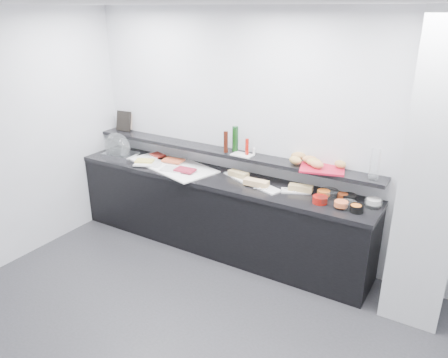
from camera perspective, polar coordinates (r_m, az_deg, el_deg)
The scene contains 55 objects.
back_wall at distance 4.72m, azimuth 8.19°, elevation 5.02°, with size 5.00×0.02×2.70m, color silver.
ceiling at distance 2.79m, azimuth -8.13°, elevation 21.83°, with size 5.00×5.00×0.00m, color white.
column at distance 4.06m, azimuth 25.88°, elevation 0.23°, with size 0.50×0.50×2.70m, color silver.
buffet_cabinet at distance 5.11m, azimuth -0.95°, elevation -4.58°, with size 3.60×0.60×0.85m, color black.
counter_top at distance 4.93m, azimuth -0.98°, elevation 0.12°, with size 3.62×0.62×0.05m, color black.
wall_shelf at distance 4.98m, azimuth 0.07°, elevation 3.48°, with size 3.60×0.25×0.04m, color black.
cloche_base at distance 5.74m, azimuth -13.34°, elevation 3.15°, with size 0.42×0.28×0.04m, color #B4B8BB.
cloche_dome at distance 5.73m, azimuth -13.77°, elevation 4.20°, with size 0.42×0.28×0.34m, color white.
linen_runner at distance 5.27m, azimuth -6.74°, elevation 1.82°, with size 1.13×0.54×0.01m, color white.
platter_meat_a at distance 5.52m, azimuth -8.42°, elevation 2.83°, with size 0.26×0.17×0.01m, color white.
food_meat_a at distance 5.56m, azimuth -8.66°, elevation 3.13°, with size 0.19×0.12×0.02m, color maroon.
platter_salmon at distance 5.41m, azimuth -6.90°, elevation 2.51°, with size 0.34×0.23×0.01m, color white.
food_salmon at distance 5.33m, azimuth -6.65°, elevation 2.44°, with size 0.25×0.16×0.02m, color #E3572E.
platter_cheese at distance 5.32m, azimuth -9.87°, elevation 1.99°, with size 0.32×0.21×0.01m, color silver.
food_cheese at distance 5.37m, azimuth -10.32°, elevation 2.36°, with size 0.21×0.14×0.02m, color #E7D15A.
platter_meat_b at distance 5.09m, azimuth -6.67°, elevation 1.28°, with size 0.27×0.18×0.01m, color silver.
food_meat_b at distance 5.01m, azimuth -5.11°, elevation 1.19°, with size 0.23×0.15×0.02m, color maroon.
sandwich_plate_left at distance 4.88m, azimuth 2.01°, elevation 0.32°, with size 0.38×0.16×0.01m, color white.
sandwich_food_left at distance 4.85m, azimuth 1.90°, elevation 0.64°, with size 0.24×0.09×0.06m, color tan.
tongs_left at distance 4.86m, azimuth 1.72°, elevation 0.36°, with size 0.01×0.01×0.16m, color #B2B4B9.
sandwich_plate_mid at distance 4.60m, azimuth 5.42°, elevation -1.14°, with size 0.36×0.15×0.01m, color white.
sandwich_food_mid at distance 4.62m, azimuth 4.21°, elevation -0.49°, with size 0.26×0.10×0.06m, color tan.
tongs_mid at distance 4.54m, azimuth 4.86°, elevation -1.29°, with size 0.01×0.01×0.16m, color #A9ACB0.
sandwich_plate_right at distance 4.56m, azimuth 9.38°, elevation -1.55°, with size 0.30×0.13×0.01m, color white.
sandwich_food_right at distance 4.55m, azimuth 9.99°, elevation -1.15°, with size 0.24×0.09×0.06m, color tan.
tongs_right at distance 4.54m, azimuth 8.73°, elevation -1.46°, with size 0.01×0.01×0.16m, color #AFB2B6.
bowl_glass_fruit at distance 4.50m, azimuth 13.51°, elevation -1.84°, with size 0.19×0.19×0.07m, color white.
fill_glass_fruit at distance 4.47m, azimuth 12.89°, elevation -1.76°, with size 0.13×0.13×0.05m, color orange.
bowl_black_jam at distance 4.44m, azimuth 16.01°, elevation -2.40°, with size 0.14×0.14×0.07m, color black.
fill_black_jam at distance 4.44m, azimuth 15.26°, elevation -2.14°, with size 0.10×0.10×0.05m, color #5C220D.
bowl_glass_cream at distance 4.40m, azimuth 18.93°, elevation -3.02°, with size 0.16×0.16×0.07m, color silver.
fill_glass_cream at distance 4.41m, azimuth 18.97°, elevation -2.77°, with size 0.14×0.14×0.05m, color white.
bowl_red_jam at distance 4.34m, azimuth 12.43°, elevation -2.66°, with size 0.14×0.14×0.07m, color maroon.
fill_red_jam at distance 4.31m, azimuth 12.72°, elevation -2.65°, with size 0.10×0.10×0.05m, color #50100B.
bowl_glass_salmon at distance 4.29m, azimuth 15.94°, elevation -3.28°, with size 0.15×0.15×0.07m, color silver.
fill_glass_salmon at distance 4.27m, azimuth 15.05°, elevation -3.15°, with size 0.13×0.13×0.05m, color #D56234.
bowl_black_fruit at distance 4.24m, azimuth 16.94°, elevation -3.70°, with size 0.13×0.13×0.07m, color black.
fill_black_fruit at distance 4.22m, azimuth 16.85°, elevation -3.60°, with size 0.10×0.10×0.05m, color orange.
framed_print at distance 5.92m, azimuth -12.97°, elevation 7.38°, with size 0.22×0.02×0.26m, color black.
print_art at distance 5.94m, azimuth -12.72°, elevation 7.45°, with size 0.20×0.00×0.22m, color beige.
condiment_tray at distance 4.82m, azimuth 2.41°, elevation 3.17°, with size 0.23×0.14×0.01m, color white.
bottle_green_a at distance 4.89m, azimuth 1.38°, elevation 5.11°, with size 0.05×0.05×0.26m, color #0E330E.
bottle_brown at distance 4.85m, azimuth 0.23°, elevation 4.86°, with size 0.05×0.05×0.24m, color #38120A.
bottle_green_b at distance 4.91m, azimuth 1.48°, elevation 5.29°, with size 0.07×0.07×0.28m, color #0E3616.
bottle_hot at distance 4.79m, azimuth 3.02°, elevation 4.24°, with size 0.04×0.04×0.18m, color #B2150C.
shaker_salt at distance 4.83m, azimuth 3.94°, elevation 3.66°, with size 0.03×0.03×0.07m, color white.
shaker_pepper at distance 4.87m, azimuth 3.13°, elevation 3.86°, with size 0.03×0.03×0.07m, color silver.
bread_tray at distance 4.49m, azimuth 12.70°, elevation 1.30°, with size 0.43×0.30×0.02m, color #B4132D.
bread_roll_nw at distance 4.68m, azimuth 9.70°, elevation 2.99°, with size 0.16×0.10×0.08m, color #B27F44.
bread_roll_n at distance 4.59m, azimuth 11.12°, elevation 2.52°, with size 0.15×0.10×0.08m, color #B57645.
bread_roll_ne at distance 4.51m, azimuth 14.95°, elevation 1.86°, with size 0.13×0.08×0.08m, color #AE8142.
bread_roll_sw at distance 4.54m, azimuth 9.30°, elevation 2.44°, with size 0.15×0.09×0.08m, color #BB8D47.
bread_roll_s at distance 4.45m, azimuth 12.06°, elevation 1.86°, with size 0.14×0.09×0.08m, color #C07B49.
bread_roll_midw at distance 4.51m, azimuth 11.69°, elevation 2.16°, with size 0.15×0.10×0.08m, color #B78E45.
carafe at distance 4.32m, azimuth 19.08°, elevation 1.75°, with size 0.10×0.10×0.30m, color white.
Camera 1 is at (1.75, -2.18, 2.68)m, focal length 35.00 mm.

